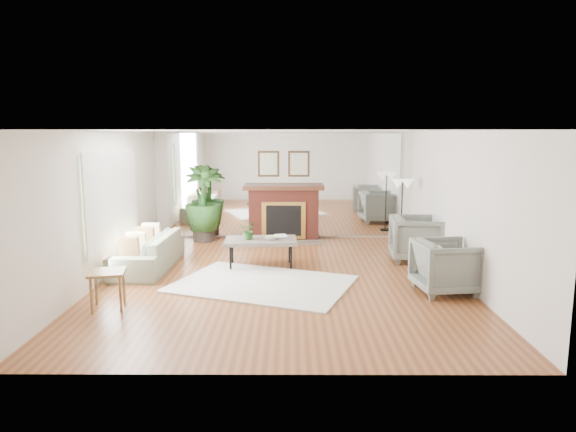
{
  "coord_description": "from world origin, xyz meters",
  "views": [
    {
      "loc": [
        0.15,
        -8.46,
        2.48
      ],
      "look_at": [
        0.11,
        0.6,
        0.99
      ],
      "focal_mm": 32.0,
      "sensor_mm": 36.0,
      "label": 1
    }
  ],
  "objects_px": {
    "coffee_table": "(261,241)",
    "side_table": "(107,277)",
    "armchair_back": "(416,238)",
    "fireplace": "(284,212)",
    "armchair_front": "(446,266)",
    "floor_lamp": "(402,189)",
    "potted_ficus": "(203,201)",
    "sofa": "(148,252)"
  },
  "relations": [
    {
      "from": "side_table",
      "to": "floor_lamp",
      "type": "xyz_separation_m",
      "value": [
        4.99,
        4.02,
        0.8
      ]
    },
    {
      "from": "floor_lamp",
      "to": "coffee_table",
      "type": "bearing_deg",
      "value": -149.91
    },
    {
      "from": "armchair_back",
      "to": "coffee_table",
      "type": "bearing_deg",
      "value": 104.4
    },
    {
      "from": "armchair_front",
      "to": "potted_ficus",
      "type": "height_order",
      "value": "potted_ficus"
    },
    {
      "from": "side_table",
      "to": "potted_ficus",
      "type": "relative_size",
      "value": 0.33
    },
    {
      "from": "fireplace",
      "to": "coffee_table",
      "type": "height_order",
      "value": "fireplace"
    },
    {
      "from": "armchair_front",
      "to": "potted_ficus",
      "type": "xyz_separation_m",
      "value": [
        -4.41,
        3.82,
        0.51
      ]
    },
    {
      "from": "coffee_table",
      "to": "side_table",
      "type": "height_order",
      "value": "side_table"
    },
    {
      "from": "armchair_back",
      "to": "armchair_front",
      "type": "relative_size",
      "value": 1.05
    },
    {
      "from": "sofa",
      "to": "potted_ficus",
      "type": "height_order",
      "value": "potted_ficus"
    },
    {
      "from": "fireplace",
      "to": "armchair_back",
      "type": "distance_m",
      "value": 3.26
    },
    {
      "from": "coffee_table",
      "to": "armchair_back",
      "type": "distance_m",
      "value": 3.03
    },
    {
      "from": "sofa",
      "to": "floor_lamp",
      "type": "distance_m",
      "value": 5.43
    },
    {
      "from": "armchair_front",
      "to": "floor_lamp",
      "type": "xyz_separation_m",
      "value": [
        -0.01,
        3.24,
        0.84
      ]
    },
    {
      "from": "armchair_front",
      "to": "side_table",
      "type": "height_order",
      "value": "armchair_front"
    },
    {
      "from": "sofa",
      "to": "potted_ficus",
      "type": "bearing_deg",
      "value": 167.3
    },
    {
      "from": "coffee_table",
      "to": "armchair_back",
      "type": "height_order",
      "value": "armchair_back"
    },
    {
      "from": "coffee_table",
      "to": "armchair_front",
      "type": "bearing_deg",
      "value": -27.18
    },
    {
      "from": "potted_ficus",
      "to": "sofa",
      "type": "bearing_deg",
      "value": -104.25
    },
    {
      "from": "armchair_back",
      "to": "fireplace",
      "type": "bearing_deg",
      "value": 57.99
    },
    {
      "from": "potted_ficus",
      "to": "floor_lamp",
      "type": "distance_m",
      "value": 4.45
    },
    {
      "from": "fireplace",
      "to": "side_table",
      "type": "relative_size",
      "value": 3.62
    },
    {
      "from": "fireplace",
      "to": "floor_lamp",
      "type": "bearing_deg",
      "value": -16.03
    },
    {
      "from": "side_table",
      "to": "floor_lamp",
      "type": "height_order",
      "value": "floor_lamp"
    },
    {
      "from": "armchair_back",
      "to": "side_table",
      "type": "xyz_separation_m",
      "value": [
        -5.02,
        -2.81,
        0.03
      ]
    },
    {
      "from": "sofa",
      "to": "armchair_front",
      "type": "xyz_separation_m",
      "value": [
        5.03,
        -1.39,
        0.1
      ]
    },
    {
      "from": "armchair_front",
      "to": "floor_lamp",
      "type": "distance_m",
      "value": 3.35
    },
    {
      "from": "armchair_front",
      "to": "potted_ficus",
      "type": "distance_m",
      "value": 5.86
    },
    {
      "from": "armchair_front",
      "to": "coffee_table",
      "type": "bearing_deg",
      "value": 55.85
    },
    {
      "from": "armchair_back",
      "to": "potted_ficus",
      "type": "bearing_deg",
      "value": 72.86
    },
    {
      "from": "potted_ficus",
      "to": "side_table",
      "type": "bearing_deg",
      "value": -97.3
    },
    {
      "from": "sofa",
      "to": "potted_ficus",
      "type": "relative_size",
      "value": 1.24
    },
    {
      "from": "fireplace",
      "to": "armchair_back",
      "type": "bearing_deg",
      "value": -36.83
    },
    {
      "from": "side_table",
      "to": "potted_ficus",
      "type": "bearing_deg",
      "value": 82.7
    },
    {
      "from": "armchair_back",
      "to": "floor_lamp",
      "type": "distance_m",
      "value": 1.46
    },
    {
      "from": "side_table",
      "to": "armchair_back",
      "type": "bearing_deg",
      "value": 29.24
    },
    {
      "from": "side_table",
      "to": "potted_ficus",
      "type": "distance_m",
      "value": 4.66
    },
    {
      "from": "floor_lamp",
      "to": "side_table",
      "type": "bearing_deg",
      "value": -141.14
    },
    {
      "from": "fireplace",
      "to": "potted_ficus",
      "type": "distance_m",
      "value": 1.86
    },
    {
      "from": "fireplace",
      "to": "armchair_back",
      "type": "height_order",
      "value": "fireplace"
    },
    {
      "from": "armchair_back",
      "to": "side_table",
      "type": "height_order",
      "value": "armchair_back"
    },
    {
      "from": "coffee_table",
      "to": "potted_ficus",
      "type": "distance_m",
      "value": 2.75
    }
  ]
}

